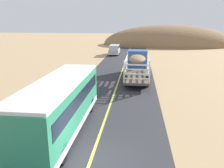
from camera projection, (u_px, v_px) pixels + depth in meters
name	position (u px, v px, depth m)	size (l,w,h in m)	color
ground_plane	(91.00, 160.00, 11.04)	(240.00, 240.00, 0.00)	tan
road_surface	(91.00, 160.00, 11.03)	(8.00, 120.00, 0.02)	#2D2D33
road_centre_line	(91.00, 160.00, 11.03)	(0.16, 117.60, 0.00)	#D8CC4C
livestock_truck	(137.00, 62.00, 27.44)	(2.53, 9.70, 3.02)	#3359A5
bus	(61.00, 104.00, 13.59)	(2.54, 10.00, 3.21)	#2D8C66
car_far	(114.00, 49.00, 45.67)	(1.90, 4.62, 1.93)	silver
distant_hill	(168.00, 45.00, 65.43)	(37.02, 22.08, 11.22)	olive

